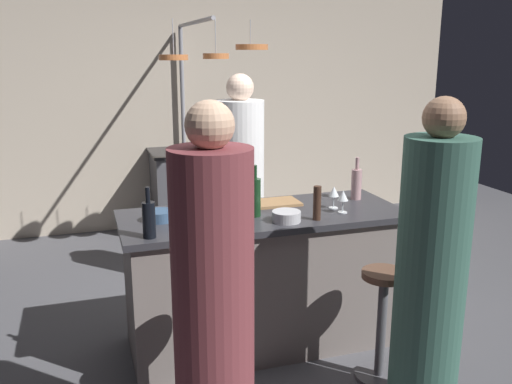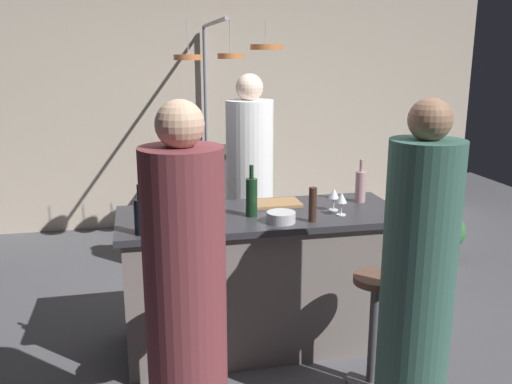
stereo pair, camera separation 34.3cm
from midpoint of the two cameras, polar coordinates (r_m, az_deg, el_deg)
ground_plane at (r=3.84m, az=3.14°, el=-15.22°), size 9.00×9.00×0.00m
back_wall at (r=6.16m, az=-3.77°, el=8.78°), size 6.40×0.16×2.60m
kitchen_island at (r=3.64m, az=3.24°, el=-9.00°), size 1.80×0.72×0.90m
stove_range at (r=5.91m, az=-3.06°, el=0.16°), size 0.80×0.64×0.89m
chef at (r=4.34m, az=1.60°, el=-0.17°), size 0.37×0.37×1.73m
bar_stool_right at (r=3.32m, az=15.11°, el=-13.31°), size 0.28×0.28×0.68m
guest_right at (r=2.91m, az=19.69°, el=-8.93°), size 0.36×0.36×1.69m
bar_stool_left at (r=3.03m, az=-3.84°, el=-15.75°), size 0.28×0.28×0.68m
guest_left at (r=2.49m, az=-3.29°, el=-11.88°), size 0.36×0.36×1.71m
overhead_pot_rack at (r=5.15m, az=-1.73°, el=11.98°), size 0.91×1.51×2.17m
potted_plant at (r=5.27m, az=20.69°, el=-4.25°), size 0.36×0.36×0.52m
cutting_board at (r=3.68m, az=4.76°, el=-1.20°), size 0.32×0.22×0.02m
pepper_mill at (r=3.31m, az=8.85°, el=-1.34°), size 0.05×0.05×0.21m
wine_bottle_red at (r=3.38m, az=2.43°, el=-0.49°), size 0.07×0.07×0.32m
wine_bottle_dark at (r=3.08m, az=-8.79°, el=-2.47°), size 0.07×0.07×0.29m
wine_bottle_rose at (r=3.81m, az=13.32°, el=0.61°), size 0.07×0.07×0.29m
wine_glass_by_chef at (r=3.48m, az=11.67°, el=-0.74°), size 0.07×0.07×0.15m
wine_glass_near_right_guest at (r=3.57m, az=10.81°, el=-0.29°), size 0.07×0.07×0.15m
mixing_bowl_wooden at (r=3.57m, az=-3.48°, el=-1.15°), size 0.21×0.21×0.08m
mixing_bowl_steel at (r=3.30m, az=5.60°, el=-2.65°), size 0.17×0.17×0.06m
mixing_bowl_blue at (r=3.39m, az=-7.42°, el=-2.21°), size 0.17×0.17×0.06m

